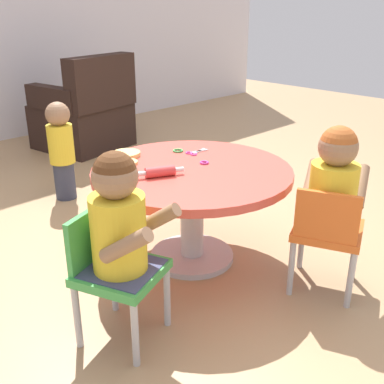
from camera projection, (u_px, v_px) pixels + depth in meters
ground_plane at (192, 258)px, 2.50m from camera, size 10.00×10.00×0.00m
craft_table at (192, 188)px, 2.34m from camera, size 1.00×1.00×0.51m
child_chair_left at (114, 269)px, 1.82m from camera, size 0.39×0.39×0.54m
seated_child_left at (119, 218)px, 1.72m from camera, size 0.38×0.42×0.51m
child_chair_right at (327, 232)px, 2.11m from camera, size 0.39×0.39×0.54m
seated_child_right at (334, 183)px, 2.06m from camera, size 0.42×0.38×0.51m
armchair_dark at (85, 115)px, 4.27m from camera, size 0.81×0.83×0.85m
toddler_standing at (61, 148)px, 3.13m from camera, size 0.17×0.17×0.67m
rolling_pin at (160, 172)px, 2.19m from camera, size 0.22×0.12×0.05m
craft_scissors at (195, 152)px, 2.53m from camera, size 0.13×0.07×0.01m
playdough_blob_0 at (126, 154)px, 2.48m from camera, size 0.15×0.15×0.02m
playdough_blob_1 at (126, 162)px, 2.37m from camera, size 0.11×0.11×0.01m
cookie_cutter_0 at (204, 163)px, 2.37m from camera, size 0.05×0.05×0.01m
cookie_cutter_1 at (178, 151)px, 2.56m from camera, size 0.06×0.06×0.01m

